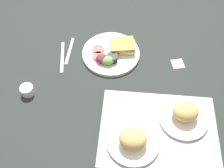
{
  "coord_description": "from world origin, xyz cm",
  "views": [
    {
      "loc": [
        0.62,
        65.74,
        93.13
      ],
      "look_at": [
        2.0,
        3.0,
        4.0
      ],
      "focal_mm": 41.6,
      "sensor_mm": 36.0,
      "label": 1
    }
  ],
  "objects": [
    {
      "name": "bread_plate_near",
      "position": [
        -26.35,
        17.15,
        4.44
      ],
      "size": [
        19.47,
        19.47,
        8.19
      ],
      "color": "white",
      "rests_on": "serving_tray"
    },
    {
      "name": "ground_plane",
      "position": [
        0.0,
        0.0,
        -1.5
      ],
      "size": [
        190.0,
        150.0,
        3.0
      ],
      "primitive_type": "cube",
      "color": "#282D2B"
    },
    {
      "name": "knife",
      "position": [
        25.95,
        -14.96,
        0.25
      ],
      "size": [
        3.25,
        19.05,
        0.5
      ],
      "primitive_type": "cube",
      "rotation": [
        0.0,
        0.0,
        1.67
      ],
      "color": "#B7B7BC",
      "rests_on": "ground_plane"
    },
    {
      "name": "serving_tray",
      "position": [
        -16.36,
        22.41,
        0.8
      ],
      "size": [
        47.11,
        35.94,
        1.6
      ],
      "primitive_type": "cube",
      "rotation": [
        0.0,
        0.0,
        -0.07
      ],
      "color": "#9EA0A3",
      "rests_on": "ground_plane"
    },
    {
      "name": "sticky_note",
      "position": [
        -28.29,
        -12.02,
        0.06
      ],
      "size": [
        6.48,
        6.48,
        0.12
      ],
      "primitive_type": "cube",
      "rotation": [
        0.0,
        0.0,
        0.17
      ],
      "color": "pink",
      "rests_on": "ground_plane"
    },
    {
      "name": "bread_plate_far",
      "position": [
        -6.18,
        27.9,
        4.5
      ],
      "size": [
        20.04,
        20.04,
        8.36
      ],
      "color": "white",
      "rests_on": "serving_tray"
    },
    {
      "name": "espresso_cup",
      "position": [
        37.83,
        5.59,
        2.0
      ],
      "size": [
        5.6,
        5.6,
        4.0
      ],
      "primitive_type": "cylinder",
      "color": "silver",
      "rests_on": "ground_plane"
    },
    {
      "name": "plate_with_salad",
      "position": [
        2.28,
        -16.54,
        1.77
      ],
      "size": [
        27.1,
        27.1,
        5.4
      ],
      "color": "white",
      "rests_on": "ground_plane"
    },
    {
      "name": "fork",
      "position": [
        22.95,
        -18.96,
        0.25
      ],
      "size": [
        2.9,
        17.06,
        0.5
      ],
      "primitive_type": "cube",
      "rotation": [
        0.0,
        0.0,
        1.48
      ],
      "color": "#B7B7BC",
      "rests_on": "ground_plane"
    }
  ]
}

